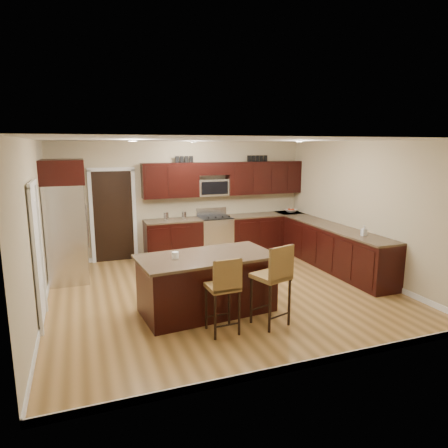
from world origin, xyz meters
name	(u,v)px	position (x,y,z in m)	size (l,w,h in m)	color
floor	(223,291)	(0.00, 0.00, 0.00)	(6.00, 6.00, 0.00)	#A47941
ceiling	(223,140)	(0.00, 0.00, 2.70)	(6.00, 6.00, 0.00)	silver
wall_back	(184,199)	(0.00, 2.75, 1.35)	(6.00, 6.00, 0.00)	tan
wall_left	(35,231)	(-3.00, 0.00, 1.35)	(5.50, 5.50, 0.00)	tan
wall_right	(363,209)	(3.00, 0.00, 1.35)	(5.50, 5.50, 0.00)	tan
base_cabinets	(279,241)	(1.90, 1.45, 0.46)	(4.02, 3.96, 0.92)	black
upper_cabinets	(227,178)	(1.04, 2.58, 1.84)	(4.00, 0.33, 0.80)	black
range	(215,235)	(0.68, 2.45, 0.47)	(0.76, 0.64, 1.11)	silver
microwave	(213,187)	(0.68, 2.60, 1.62)	(0.76, 0.31, 0.40)	silver
doorway	(113,216)	(-1.65, 2.73, 1.03)	(0.85, 0.03, 2.06)	black
pantry_door	(37,257)	(-2.98, -0.30, 1.02)	(0.03, 0.80, 2.04)	white
letter_decor	(221,159)	(0.90, 2.58, 2.29)	(2.20, 0.03, 0.15)	black
island	(207,285)	(-0.53, -0.73, 0.43)	(2.22, 1.31, 0.92)	black
stool_mid	(224,287)	(-0.55, -1.57, 0.70)	(0.43, 0.43, 1.11)	olive
stool_right	(274,276)	(0.22, -1.58, 0.77)	(0.57, 0.57, 1.23)	olive
refrigerator	(66,220)	(-2.62, 1.66, 1.20)	(0.79, 1.01, 2.35)	silver
floor_mat	(219,269)	(0.38, 1.29, 0.01)	(0.92, 0.62, 0.01)	brown
fruit_bowl	(291,211)	(2.75, 2.45, 0.96)	(0.31, 0.31, 0.08)	silver
soap_bottle	(364,231)	(2.70, -0.43, 1.02)	(0.09, 0.09, 0.20)	#B2B2B2
canister_tall	(166,216)	(-0.50, 2.45, 1.01)	(0.12, 0.12, 0.18)	silver
canister_short	(184,215)	(-0.08, 2.45, 1.01)	(0.11, 0.11, 0.17)	silver
island_jar	(175,255)	(-1.03, -0.73, 0.97)	(0.10, 0.10, 0.10)	white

